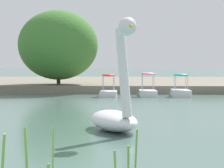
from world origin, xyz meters
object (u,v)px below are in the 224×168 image
Objects in this scene: tree_willow_overhanging at (58,45)px; pedal_boat_red at (108,90)px; pedal_boat_pink at (148,90)px; swan_boat at (115,110)px; pedal_boat_teal at (181,90)px.

pedal_boat_red is at bearing -46.66° from tree_willow_overhanging.
pedal_boat_red is 2.69m from pedal_boat_pink.
swan_boat is at bearing -96.42° from pedal_boat_pink.
pedal_boat_teal is (4.91, 0.23, -0.03)m from pedal_boat_red.
pedal_boat_red is 4.92m from pedal_boat_teal.
pedal_boat_pink is (1.72, 15.25, -0.28)m from swan_boat.
pedal_boat_pink is 8.64m from tree_willow_overhanging.
pedal_boat_teal is at bearing -24.73° from tree_willow_overhanging.
tree_willow_overhanging is at bearing 133.34° from pedal_boat_red.
swan_boat is 15.74m from pedal_boat_teal.
swan_boat is at bearing -75.24° from tree_willow_overhanging.
tree_willow_overhanging is at bearing 148.70° from pedal_boat_pink.
pedal_boat_red is 6.86m from tree_willow_overhanging.
pedal_boat_teal is at bearing 75.47° from swan_boat.
tree_willow_overhanging is (-6.83, 4.15, 3.27)m from pedal_boat_pink.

